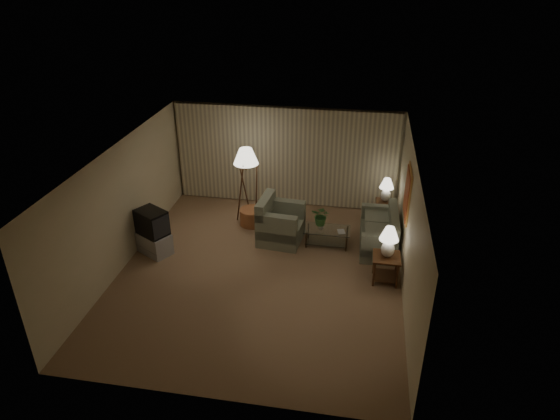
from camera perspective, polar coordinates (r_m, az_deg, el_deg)
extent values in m
plane|color=#8C634D|center=(10.91, -2.28, -7.10)|extent=(7.00, 7.00, 0.00)
cube|color=beige|center=(13.33, 0.71, 6.21)|extent=(6.00, 0.04, 2.70)
cube|color=beige|center=(11.18, -17.64, 0.43)|extent=(0.04, 7.00, 2.70)
cube|color=beige|center=(10.07, 14.53, -2.21)|extent=(0.04, 7.00, 2.70)
cube|color=white|center=(9.64, -2.58, 6.22)|extent=(6.00, 7.00, 0.04)
cube|color=beige|center=(13.26, 0.66, 6.08)|extent=(5.85, 0.12, 2.65)
cube|color=#D99A4C|center=(10.60, 14.41, 1.80)|extent=(0.03, 0.90, 1.10)
cube|color=maroon|center=(10.60, 14.28, 1.81)|extent=(0.02, 0.80, 1.00)
cube|color=gray|center=(11.91, 11.10, -3.35)|extent=(1.65, 0.88, 0.38)
cube|color=gray|center=(11.93, 0.11, -2.51)|extent=(1.21, 1.17, 0.45)
cube|color=#3B1C10|center=(10.56, 12.11, -5.30)|extent=(0.57, 0.57, 0.04)
cube|color=#3B1C10|center=(10.81, 11.87, -7.35)|extent=(0.48, 0.48, 0.02)
cylinder|color=#3B1C10|center=(10.52, 10.69, -7.26)|extent=(0.05, 0.05, 0.56)
cylinder|color=#3B1C10|center=(10.91, 10.70, -5.88)|extent=(0.05, 0.05, 0.56)
cylinder|color=#3B1C10|center=(10.55, 13.25, -7.44)|extent=(0.05, 0.05, 0.56)
cylinder|color=#3B1C10|center=(10.94, 13.16, -6.05)|extent=(0.05, 0.05, 0.56)
cube|color=#3B1C10|center=(12.83, 11.91, 0.93)|extent=(0.47, 0.40, 0.04)
cube|color=#3B1C10|center=(13.04, 11.72, -0.87)|extent=(0.40, 0.34, 0.02)
cylinder|color=#3B1C10|center=(12.83, 10.96, -0.49)|extent=(0.05, 0.05, 0.56)
cylinder|color=#3B1C10|center=(13.09, 10.96, 0.11)|extent=(0.05, 0.05, 0.56)
cylinder|color=#3B1C10|center=(12.85, 12.62, -0.62)|extent=(0.05, 0.05, 0.56)
cylinder|color=#3B1C10|center=(13.11, 12.59, -0.02)|extent=(0.05, 0.05, 0.56)
ellipsoid|color=white|center=(10.46, 12.21, -4.41)|extent=(0.28, 0.28, 0.35)
cylinder|color=white|center=(10.35, 12.33, -3.40)|extent=(0.03, 0.03, 0.08)
cone|color=silver|center=(10.27, 12.41, -2.64)|extent=(0.40, 0.40, 0.28)
ellipsoid|color=white|center=(12.76, 11.99, 1.64)|extent=(0.25, 0.25, 0.31)
cylinder|color=white|center=(12.68, 12.07, 2.42)|extent=(0.03, 0.03, 0.07)
cone|color=silver|center=(12.62, 12.13, 3.01)|extent=(0.36, 0.36, 0.25)
cube|color=silver|center=(11.72, 5.42, -2.22)|extent=(1.07, 0.58, 0.02)
cube|color=silver|center=(11.87, 5.36, -3.51)|extent=(1.00, 0.51, 0.01)
cylinder|color=#3F2D19|center=(11.67, 3.00, -3.45)|extent=(0.04, 0.04, 0.40)
cylinder|color=#3F2D19|center=(12.05, 3.27, -2.38)|extent=(0.04, 0.04, 0.40)
cylinder|color=#3F2D19|center=(11.62, 7.57, -3.83)|extent=(0.04, 0.04, 0.40)
cylinder|color=#3F2D19|center=(12.00, 7.69, -2.74)|extent=(0.04, 0.04, 0.40)
cube|color=#9D9D9F|center=(11.80, -14.15, -3.67)|extent=(1.19, 1.16, 0.50)
cube|color=black|center=(11.54, -14.46, -1.38)|extent=(1.10, 1.07, 0.58)
cylinder|color=#3B1C10|center=(12.38, -3.90, 5.20)|extent=(0.04, 0.04, 0.28)
cone|color=silver|center=(12.30, -3.93, 6.16)|extent=(0.62, 0.62, 0.39)
cylinder|color=#AE6C3B|center=(12.65, -3.20, -0.78)|extent=(0.66, 0.66, 0.41)
imported|color=silver|center=(11.69, 4.71, -1.83)|extent=(0.17, 0.17, 0.14)
imported|color=#387132|center=(11.54, 4.77, -0.48)|extent=(0.52, 0.48, 0.48)
imported|color=olive|center=(11.61, 6.61, -2.49)|extent=(0.21, 0.26, 0.02)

